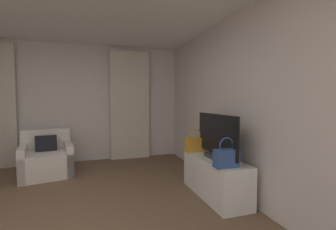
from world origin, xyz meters
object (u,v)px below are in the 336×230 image
at_px(tv_flatscreen, 216,138).
at_px(handbag_secondary, 226,157).
at_px(armchair, 47,160).
at_px(handbag_primary, 195,144).
at_px(tv_console, 215,177).

bearing_deg(tv_flatscreen, handbag_secondary, -103.57).
bearing_deg(handbag_secondary, armchair, 136.73).
bearing_deg(tv_flatscreen, armchair, 143.75).
height_order(tv_flatscreen, handbag_primary, tv_flatscreen).
xyz_separation_m(tv_console, handbag_secondary, (-0.10, -0.45, 0.40)).
height_order(armchair, tv_console, armchair).
distance_m(armchair, handbag_primary, 2.74).
bearing_deg(armchair, tv_console, -35.77).
relative_size(armchair, handbag_secondary, 2.72).
relative_size(armchair, handbag_primary, 2.72).
bearing_deg(armchair, tv_flatscreen, -36.25).
xyz_separation_m(tv_flatscreen, handbag_primary, (-0.11, 0.49, -0.17)).
height_order(tv_console, handbag_secondary, handbag_secondary).
relative_size(tv_flatscreen, handbag_primary, 2.75).
relative_size(tv_flatscreen, handbag_secondary, 2.75).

